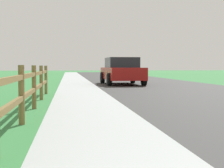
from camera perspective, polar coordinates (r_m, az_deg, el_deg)
name	(u,v)px	position (r m, az deg, el deg)	size (l,w,h in m)	color
ground_plane	(88,80)	(25.75, -4.04, 0.62)	(120.00, 120.00, 0.00)	#34783E
road_asphalt	(129,79)	(28.15, 2.85, 0.84)	(7.00, 66.00, 0.01)	#303030
curb_concrete	(49,79)	(27.74, -10.48, 0.76)	(6.00, 66.00, 0.01)	#9FA6A6
grass_verge	(30,79)	(27.87, -13.56, 0.74)	(5.00, 66.00, 0.00)	#34783E
rail_fence	(21,90)	(6.31, -14.95, -1.02)	(0.11, 13.78, 1.08)	brown
parked_suv_red	(122,71)	(19.97, 1.66, 2.21)	(2.27, 4.57, 1.57)	maroon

